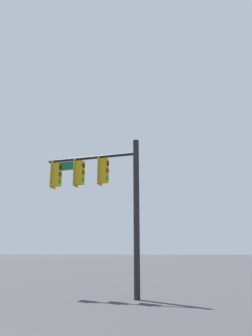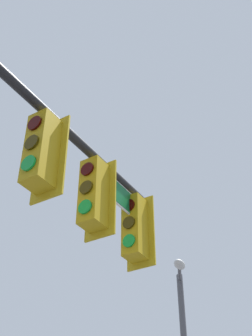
{
  "view_description": "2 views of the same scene",
  "coord_description": "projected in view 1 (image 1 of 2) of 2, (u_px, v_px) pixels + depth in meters",
  "views": [
    {
      "loc": [
        -6.63,
        6.2,
        1.86
      ],
      "look_at": [
        -4.4,
        -9.83,
        5.99
      ],
      "focal_mm": 35.0,
      "sensor_mm": 36.0,
      "label": 1
    },
    {
      "loc": [
        -7.74,
        -10.55,
        1.59
      ],
      "look_at": [
        -1.91,
        -8.35,
        6.18
      ],
      "focal_mm": 50.0,
      "sensor_mm": 36.0,
      "label": 2
    }
  ],
  "objects": [
    {
      "name": "signal_pole_near",
      "position": [
        103.0,
        189.0,
        14.54
      ],
      "size": [
        4.43,
        1.15,
        6.65
      ],
      "color": "black",
      "rests_on": "ground_plane"
    }
  ]
}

